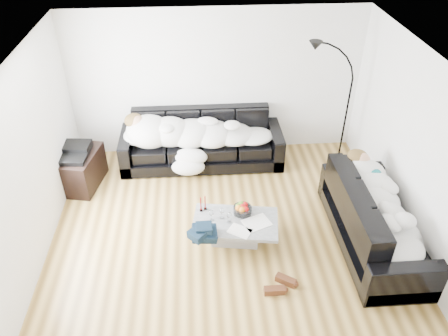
{
  "coord_description": "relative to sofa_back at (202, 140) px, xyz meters",
  "views": [
    {
      "loc": [
        -0.36,
        -4.7,
        4.47
      ],
      "look_at": [
        0.0,
        0.3,
        0.9
      ],
      "focal_mm": 35.0,
      "sensor_mm": 36.0,
      "label": 1
    }
  ],
  "objects": [
    {
      "name": "ceiling",
      "position": [
        0.28,
        -1.81,
        2.14
      ],
      "size": [
        5.0,
        5.0,
        0.0
      ],
      "primitive_type": "plane",
      "color": "white",
      "rests_on": "ground"
    },
    {
      "name": "sofa_back",
      "position": [
        0.0,
        0.0,
        0.0
      ],
      "size": [
        2.8,
        0.97,
        0.92
      ],
      "primitive_type": "cube",
      "color": "black",
      "rests_on": "ground"
    },
    {
      "name": "wall_left",
      "position": [
        -2.22,
        -1.81,
        0.84
      ],
      "size": [
        0.02,
        4.5,
        2.6
      ],
      "primitive_type": "cube",
      "color": "silver",
      "rests_on": "ground"
    },
    {
      "name": "floor_lamp",
      "position": [
        2.45,
        -0.15,
        0.52
      ],
      "size": [
        0.77,
        0.56,
        1.96
      ],
      "primitive_type": null,
      "rotation": [
        0.0,
        0.0,
        0.43
      ],
      "color": "black",
      "rests_on": "ground"
    },
    {
      "name": "wine_glass_a",
      "position": [
        0.22,
        -1.93,
        -0.03
      ],
      "size": [
        0.1,
        0.1,
        0.18
      ],
      "primitive_type": "cylinder",
      "rotation": [
        0.0,
        0.0,
        0.35
      ],
      "color": "white",
      "rests_on": "coffee_table"
    },
    {
      "name": "sleeper_right",
      "position": [
        2.33,
        -2.19,
        0.2
      ],
      "size": [
        0.81,
        1.92,
        0.47
      ],
      "primitive_type": null,
      "rotation": [
        0.0,
        0.0,
        1.57
      ],
      "color": "silver",
      "rests_on": "sofa_right"
    },
    {
      "name": "fruit_bowl",
      "position": [
        0.52,
        -1.84,
        -0.03
      ],
      "size": [
        0.31,
        0.31,
        0.16
      ],
      "primitive_type": "cylinder",
      "rotation": [
        0.0,
        0.0,
        -0.2
      ],
      "color": "white",
      "rests_on": "coffee_table"
    },
    {
      "name": "wine_glass_b",
      "position": [
        0.08,
        -1.96,
        -0.03
      ],
      "size": [
        0.08,
        0.08,
        0.17
      ],
      "primitive_type": "cylinder",
      "rotation": [
        0.0,
        0.0,
        0.04
      ],
      "color": "white",
      "rests_on": "coffee_table"
    },
    {
      "name": "newspaper_a",
      "position": [
        0.7,
        -2.07,
        -0.11
      ],
      "size": [
        0.44,
        0.4,
        0.01
      ],
      "primitive_type": "cube",
      "rotation": [
        0.0,
        0.0,
        0.39
      ],
      "color": "silver",
      "rests_on": "coffee_table"
    },
    {
      "name": "wine_glass_c",
      "position": [
        0.32,
        -2.03,
        -0.03
      ],
      "size": [
        0.07,
        0.07,
        0.17
      ],
      "primitive_type": "cylinder",
      "rotation": [
        0.0,
        0.0,
        0.0
      ],
      "color": "white",
      "rests_on": "coffee_table"
    },
    {
      "name": "candle_left",
      "position": [
        -0.07,
        -1.76,
        0.0
      ],
      "size": [
        0.05,
        0.05,
        0.24
      ],
      "primitive_type": "cylinder",
      "rotation": [
        0.0,
        0.0,
        0.07
      ],
      "color": "maroon",
      "rests_on": "coffee_table"
    },
    {
      "name": "wall_back",
      "position": [
        0.28,
        0.44,
        0.84
      ],
      "size": [
        5.0,
        0.02,
        2.6
      ],
      "primitive_type": "cube",
      "color": "silver",
      "rests_on": "ground"
    },
    {
      "name": "candle_right",
      "position": [
        -0.0,
        -1.73,
        0.0
      ],
      "size": [
        0.05,
        0.05,
        0.23
      ],
      "primitive_type": "cylinder",
      "rotation": [
        0.0,
        0.0,
        -0.34
      ],
      "color": "maroon",
      "rests_on": "coffee_table"
    },
    {
      "name": "shoes",
      "position": [
        0.89,
        -2.93,
        -0.41
      ],
      "size": [
        0.51,
        0.41,
        0.1
      ],
      "primitive_type": null,
      "rotation": [
        0.0,
        0.0,
        -0.2
      ],
      "color": "#472311",
      "rests_on": "ground"
    },
    {
      "name": "av_cabinet",
      "position": [
        -2.03,
        -0.52,
        -0.16
      ],
      "size": [
        0.76,
        0.97,
        0.59
      ],
      "primitive_type": "cube",
      "rotation": [
        0.0,
        0.0,
        -0.21
      ],
      "color": "black",
      "rests_on": "ground"
    },
    {
      "name": "sleeper_back",
      "position": [
        0.0,
        -0.05,
        0.2
      ],
      "size": [
        2.37,
        0.82,
        0.47
      ],
      "primitive_type": null,
      "color": "silver",
      "rests_on": "sofa_back"
    },
    {
      "name": "wall_right",
      "position": [
        2.78,
        -1.81,
        0.84
      ],
      "size": [
        0.02,
        4.5,
        2.6
      ],
      "primitive_type": "cube",
      "color": "silver",
      "rests_on": "ground"
    },
    {
      "name": "sofa_right",
      "position": [
        2.33,
        -2.19,
        -0.0
      ],
      "size": [
        0.96,
        2.24,
        0.91
      ],
      "primitive_type": "cube",
      "rotation": [
        0.0,
        0.0,
        1.57
      ],
      "color": "black",
      "rests_on": "ground"
    },
    {
      "name": "ground",
      "position": [
        0.28,
        -1.81,
        -0.46
      ],
      "size": [
        5.0,
        5.0,
        0.0
      ],
      "primitive_type": "plane",
      "color": "brown",
      "rests_on": "ground"
    },
    {
      "name": "teal_cushion",
      "position": [
        2.27,
        -1.49,
        0.26
      ],
      "size": [
        0.42,
        0.38,
        0.2
      ],
      "primitive_type": "ellipsoid",
      "rotation": [
        0.0,
        0.0,
        0.24
      ],
      "color": "#0F656B",
      "rests_on": "sofa_right"
    },
    {
      "name": "coffee_table",
      "position": [
        0.4,
        -2.01,
        -0.29
      ],
      "size": [
        1.27,
        0.86,
        0.34
      ],
      "primitive_type": "cube",
      "rotation": [
        0.0,
        0.0,
        -0.15
      ],
      "color": "#939699",
      "rests_on": "ground"
    },
    {
      "name": "stereo",
      "position": [
        -2.03,
        -0.52,
        0.2
      ],
      "size": [
        0.47,
        0.38,
        0.13
      ],
      "primitive_type": "cube",
      "rotation": [
        0.0,
        0.0,
        -0.1
      ],
      "color": "black",
      "rests_on": "av_cabinet"
    },
    {
      "name": "navy_jacket",
      "position": [
        -0.05,
        -2.28,
        0.05
      ],
      "size": [
        0.43,
        0.39,
        0.17
      ],
      "primitive_type": null,
      "rotation": [
        0.0,
        0.0,
        0.36
      ],
      "color": "black",
      "rests_on": "coffee_table"
    },
    {
      "name": "newspaper_b",
      "position": [
        0.45,
        -2.21,
        -0.11
      ],
      "size": [
        0.37,
        0.34,
        0.01
      ],
      "primitive_type": "cube",
      "rotation": [
        0.0,
        0.0,
        -0.57
      ],
      "color": "silver",
      "rests_on": "coffee_table"
    }
  ]
}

